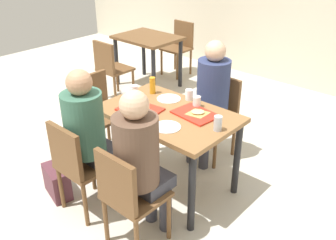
% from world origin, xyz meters
% --- Properties ---
extents(ground_plane, '(10.00, 10.00, 0.02)m').
position_xyz_m(ground_plane, '(0.00, 0.00, -0.01)').
color(ground_plane, beige).
extents(main_table, '(1.18, 0.76, 0.77)m').
position_xyz_m(main_table, '(0.00, 0.00, 0.66)').
color(main_table, olive).
rests_on(main_table, ground_plane).
extents(chair_near_left, '(0.40, 0.40, 0.85)m').
position_xyz_m(chair_near_left, '(-0.30, -0.76, 0.49)').
color(chair_near_left, brown).
rests_on(chair_near_left, ground_plane).
extents(chair_near_right, '(0.40, 0.40, 0.85)m').
position_xyz_m(chair_near_right, '(0.30, -0.76, 0.49)').
color(chair_near_right, brown).
rests_on(chair_near_right, ground_plane).
extents(chair_far_side, '(0.40, 0.40, 0.85)m').
position_xyz_m(chair_far_side, '(0.00, 0.76, 0.49)').
color(chair_far_side, brown).
rests_on(chair_far_side, ground_plane).
extents(chair_left_end, '(0.40, 0.40, 0.85)m').
position_xyz_m(chair_left_end, '(-0.98, 0.00, 0.49)').
color(chair_left_end, brown).
rests_on(chair_left_end, ground_plane).
extents(person_in_red, '(0.32, 0.42, 1.26)m').
position_xyz_m(person_in_red, '(-0.30, -0.62, 0.74)').
color(person_in_red, '#383842').
rests_on(person_in_red, ground_plane).
extents(person_in_brown_jacket, '(0.32, 0.42, 1.26)m').
position_xyz_m(person_in_brown_jacket, '(0.30, -0.62, 0.74)').
color(person_in_brown_jacket, '#383842').
rests_on(person_in_brown_jacket, ground_plane).
extents(person_far_side, '(0.32, 0.42, 1.26)m').
position_xyz_m(person_far_side, '(-0.00, 0.62, 0.74)').
color(person_far_side, '#383842').
rests_on(person_far_side, ground_plane).
extents(tray_red_near, '(0.39, 0.30, 0.02)m').
position_xyz_m(tray_red_near, '(-0.21, -0.13, 0.77)').
color(tray_red_near, red).
rests_on(tray_red_near, main_table).
extents(tray_red_far, '(0.38, 0.30, 0.02)m').
position_xyz_m(tray_red_far, '(0.21, 0.11, 0.77)').
color(tray_red_far, red).
rests_on(tray_red_far, main_table).
extents(paper_plate_center, '(0.22, 0.22, 0.01)m').
position_xyz_m(paper_plate_center, '(-0.18, 0.21, 0.77)').
color(paper_plate_center, white).
rests_on(paper_plate_center, main_table).
extents(paper_plate_near_edge, '(0.22, 0.22, 0.01)m').
position_xyz_m(paper_plate_near_edge, '(0.18, -0.21, 0.77)').
color(paper_plate_near_edge, white).
rests_on(paper_plate_near_edge, main_table).
extents(pizza_slice_a, '(0.25, 0.19, 0.02)m').
position_xyz_m(pizza_slice_a, '(-0.20, -0.16, 0.79)').
color(pizza_slice_a, '#C68C47').
rests_on(pizza_slice_a, tray_red_near).
extents(pizza_slice_b, '(0.21, 0.22, 0.02)m').
position_xyz_m(pizza_slice_b, '(0.22, 0.13, 0.79)').
color(pizza_slice_b, tan).
rests_on(pizza_slice_b, tray_red_far).
extents(plastic_cup_a, '(0.07, 0.07, 0.10)m').
position_xyz_m(plastic_cup_a, '(-0.03, 0.32, 0.82)').
color(plastic_cup_a, white).
rests_on(plastic_cup_a, main_table).
extents(plastic_cup_b, '(0.07, 0.07, 0.10)m').
position_xyz_m(plastic_cup_b, '(0.03, -0.32, 0.82)').
color(plastic_cup_b, white).
rests_on(plastic_cup_b, main_table).
extents(plastic_cup_c, '(0.07, 0.07, 0.10)m').
position_xyz_m(plastic_cup_c, '(-0.47, 0.06, 0.82)').
color(plastic_cup_c, white).
rests_on(plastic_cup_c, main_table).
extents(plastic_cup_d, '(0.07, 0.07, 0.10)m').
position_xyz_m(plastic_cup_d, '(0.12, 0.25, 0.82)').
color(plastic_cup_d, white).
rests_on(plastic_cup_d, main_table).
extents(soda_can, '(0.07, 0.07, 0.12)m').
position_xyz_m(soda_can, '(0.50, 0.02, 0.83)').
color(soda_can, '#B7BCC6').
rests_on(soda_can, main_table).
extents(condiment_bottle, '(0.06, 0.06, 0.16)m').
position_xyz_m(condiment_bottle, '(-0.38, 0.21, 0.85)').
color(condiment_bottle, orange).
rests_on(condiment_bottle, main_table).
extents(foil_bundle, '(0.10, 0.10, 0.10)m').
position_xyz_m(foil_bundle, '(-0.50, -0.02, 0.82)').
color(foil_bundle, silver).
rests_on(foil_bundle, main_table).
extents(handbag, '(0.35, 0.23, 0.28)m').
position_xyz_m(handbag, '(-0.65, -0.78, 0.14)').
color(handbag, '#592D38').
rests_on(handbag, ground_plane).
extents(background_table, '(0.90, 0.70, 0.77)m').
position_xyz_m(background_table, '(-1.89, 1.67, 0.63)').
color(background_table, brown).
rests_on(background_table, ground_plane).
extents(background_chair_near, '(0.40, 0.40, 0.85)m').
position_xyz_m(background_chair_near, '(-1.89, 0.94, 0.49)').
color(background_chair_near, brown).
rests_on(background_chair_near, ground_plane).
extents(background_chair_far, '(0.40, 0.40, 0.85)m').
position_xyz_m(background_chair_far, '(-1.89, 2.40, 0.49)').
color(background_chair_far, brown).
rests_on(background_chair_far, ground_plane).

